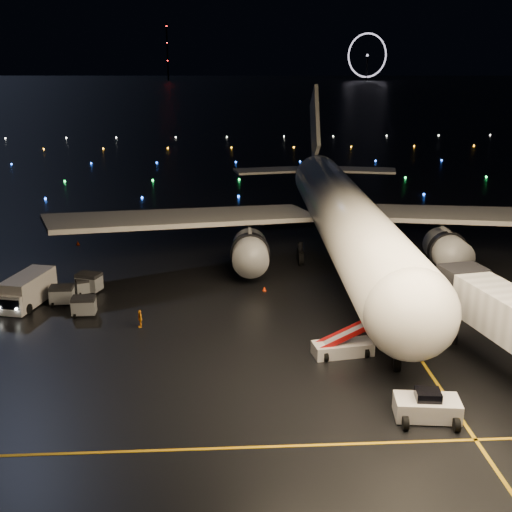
{
  "coord_description": "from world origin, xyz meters",
  "views": [
    {
      "loc": [
        -3.04,
        -42.53,
        21.63
      ],
      "look_at": [
        0.16,
        12.0,
        5.0
      ],
      "focal_mm": 45.0,
      "sensor_mm": 36.0,
      "label": 1
    }
  ],
  "objects_px": {
    "airliner": "(341,179)",
    "baggage_cart_0": "(89,283)",
    "pushback_tug": "(427,404)",
    "crew_c": "(140,319)",
    "service_truck": "(29,289)",
    "baggage_cart_3": "(86,286)",
    "baggage_cart_2": "(62,295)",
    "baggage_cart_1": "(84,306)",
    "belt_loader": "(343,335)"
  },
  "relations": [
    {
      "from": "baggage_cart_2",
      "to": "pushback_tug",
      "type": "bearing_deg",
      "value": -39.29
    },
    {
      "from": "service_truck",
      "to": "baggage_cart_2",
      "type": "height_order",
      "value": "service_truck"
    },
    {
      "from": "pushback_tug",
      "to": "crew_c",
      "type": "distance_m",
      "value": 25.17
    },
    {
      "from": "airliner",
      "to": "baggage_cart_3",
      "type": "bearing_deg",
      "value": -157.23
    },
    {
      "from": "baggage_cart_3",
      "to": "baggage_cart_0",
      "type": "bearing_deg",
      "value": 37.44
    },
    {
      "from": "service_truck",
      "to": "baggage_cart_1",
      "type": "xyz_separation_m",
      "value": [
        5.62,
        -3.15,
        -0.57
      ]
    },
    {
      "from": "baggage_cart_0",
      "to": "baggage_cart_3",
      "type": "height_order",
      "value": "baggage_cart_0"
    },
    {
      "from": "pushback_tug",
      "to": "baggage_cart_3",
      "type": "height_order",
      "value": "pushback_tug"
    },
    {
      "from": "crew_c",
      "to": "baggage_cart_1",
      "type": "relative_size",
      "value": 0.77
    },
    {
      "from": "baggage_cart_2",
      "to": "baggage_cart_3",
      "type": "bearing_deg",
      "value": 59.05
    },
    {
      "from": "baggage_cart_0",
      "to": "pushback_tug",
      "type": "bearing_deg",
      "value": -23.59
    },
    {
      "from": "service_truck",
      "to": "crew_c",
      "type": "relative_size",
      "value": 4.98
    },
    {
      "from": "belt_loader",
      "to": "service_truck",
      "type": "height_order",
      "value": "belt_loader"
    },
    {
      "from": "belt_loader",
      "to": "crew_c",
      "type": "xyz_separation_m",
      "value": [
        -16.14,
        6.27,
        -0.84
      ]
    },
    {
      "from": "crew_c",
      "to": "baggage_cart_0",
      "type": "xyz_separation_m",
      "value": [
        -5.95,
        9.1,
        0.17
      ]
    },
    {
      "from": "crew_c",
      "to": "baggage_cart_1",
      "type": "bearing_deg",
      "value": -138.69
    },
    {
      "from": "crew_c",
      "to": "baggage_cart_2",
      "type": "xyz_separation_m",
      "value": [
        -7.82,
        5.87,
        0.11
      ]
    },
    {
      "from": "baggage_cart_0",
      "to": "belt_loader",
      "type": "bearing_deg",
      "value": -14.48
    },
    {
      "from": "baggage_cart_2",
      "to": "baggage_cart_3",
      "type": "height_order",
      "value": "baggage_cart_2"
    },
    {
      "from": "airliner",
      "to": "baggage_cart_1",
      "type": "height_order",
      "value": "airliner"
    },
    {
      "from": "pushback_tug",
      "to": "baggage_cart_2",
      "type": "bearing_deg",
      "value": 149.15
    },
    {
      "from": "baggage_cart_3",
      "to": "crew_c",
      "type": "bearing_deg",
      "value": -74.54
    },
    {
      "from": "baggage_cart_0",
      "to": "baggage_cart_1",
      "type": "height_order",
      "value": "baggage_cart_0"
    },
    {
      "from": "service_truck",
      "to": "crew_c",
      "type": "height_order",
      "value": "service_truck"
    },
    {
      "from": "pushback_tug",
      "to": "baggage_cart_3",
      "type": "distance_m",
      "value": 35.56
    },
    {
      "from": "crew_c",
      "to": "baggage_cart_0",
      "type": "height_order",
      "value": "baggage_cart_0"
    },
    {
      "from": "pushback_tug",
      "to": "baggage_cart_0",
      "type": "xyz_separation_m",
      "value": [
        -25.67,
        24.75,
        -0.01
      ]
    },
    {
      "from": "belt_loader",
      "to": "baggage_cart_2",
      "type": "bearing_deg",
      "value": 144.29
    },
    {
      "from": "service_truck",
      "to": "baggage_cart_2",
      "type": "distance_m",
      "value": 3.12
    },
    {
      "from": "baggage_cart_2",
      "to": "airliner",
      "type": "bearing_deg",
      "value": 23.48
    },
    {
      "from": "belt_loader",
      "to": "airliner",
      "type": "bearing_deg",
      "value": 71.54
    },
    {
      "from": "belt_loader",
      "to": "baggage_cart_3",
      "type": "distance_m",
      "value": 26.91
    },
    {
      "from": "service_truck",
      "to": "belt_loader",
      "type": "bearing_deg",
      "value": -10.18
    },
    {
      "from": "belt_loader",
      "to": "baggage_cart_3",
      "type": "height_order",
      "value": "belt_loader"
    },
    {
      "from": "crew_c",
      "to": "baggage_cart_2",
      "type": "bearing_deg",
      "value": -145.97
    },
    {
      "from": "service_truck",
      "to": "baggage_cart_2",
      "type": "xyz_separation_m",
      "value": [
        3.06,
        -0.26,
        -0.54
      ]
    },
    {
      "from": "pushback_tug",
      "to": "airliner",
      "type": "bearing_deg",
      "value": 96.0
    },
    {
      "from": "airliner",
      "to": "pushback_tug",
      "type": "xyz_separation_m",
      "value": [
        -0.69,
        -34.55,
        -8.21
      ]
    },
    {
      "from": "pushback_tug",
      "to": "belt_loader",
      "type": "distance_m",
      "value": 10.05
    },
    {
      "from": "service_truck",
      "to": "baggage_cart_2",
      "type": "bearing_deg",
      "value": 9.58
    },
    {
      "from": "baggage_cart_3",
      "to": "service_truck",
      "type": "bearing_deg",
      "value": -171.66
    },
    {
      "from": "belt_loader",
      "to": "service_truck",
      "type": "bearing_deg",
      "value": 146.51
    },
    {
      "from": "service_truck",
      "to": "baggage_cart_3",
      "type": "xyz_separation_m",
      "value": [
        4.65,
        2.53,
        -0.68
      ]
    },
    {
      "from": "baggage_cart_0",
      "to": "baggage_cart_3",
      "type": "xyz_separation_m",
      "value": [
        -0.28,
        -0.44,
        -0.19
      ]
    },
    {
      "from": "airliner",
      "to": "baggage_cart_0",
      "type": "bearing_deg",
      "value": -157.86
    },
    {
      "from": "airliner",
      "to": "crew_c",
      "type": "distance_m",
      "value": 29.06
    },
    {
      "from": "airliner",
      "to": "baggage_cart_3",
      "type": "xyz_separation_m",
      "value": [
        -26.64,
        -10.23,
        -8.41
      ]
    },
    {
      "from": "baggage_cart_3",
      "to": "pushback_tug",
      "type": "bearing_deg",
      "value": -63.37
    },
    {
      "from": "pushback_tug",
      "to": "service_truck",
      "type": "height_order",
      "value": "service_truck"
    },
    {
      "from": "pushback_tug",
      "to": "belt_loader",
      "type": "height_order",
      "value": "belt_loader"
    }
  ]
}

